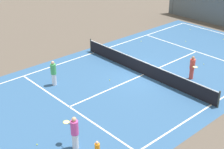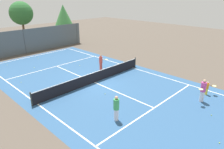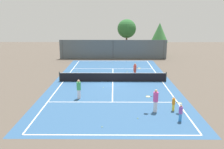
# 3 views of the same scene
# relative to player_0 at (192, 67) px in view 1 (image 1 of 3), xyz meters

# --- Properties ---
(ground_plane) EXTENTS (80.00, 80.00, 0.00)m
(ground_plane) POSITION_rel_player_0_xyz_m (-2.63, -1.96, -0.86)
(ground_plane) COLOR brown
(court_surface) EXTENTS (13.00, 25.00, 0.01)m
(court_surface) POSITION_rel_player_0_xyz_m (-2.63, -1.96, -0.86)
(court_surface) COLOR #2D5684
(court_surface) RESTS_ON ground_plane
(tennis_net) EXTENTS (11.90, 0.10, 1.10)m
(tennis_net) POSITION_rel_player_0_xyz_m (-2.63, -1.96, -0.35)
(tennis_net) COLOR #333833
(tennis_net) RESTS_ON ground_plane
(player_0) EXTENTS (0.87, 0.76, 1.67)m
(player_0) POSITION_rel_player_0_xyz_m (0.00, 0.00, 0.00)
(player_0) COLOR #E54C3F
(player_0) RESTS_ON ground_plane
(player_2) EXTENTS (0.37, 0.37, 1.71)m
(player_2) POSITION_rel_player_0_xyz_m (-5.58, -7.45, 0.02)
(player_2) COLOR silver
(player_2) RESTS_ON ground_plane
(player_3) EXTENTS (0.96, 0.42, 1.78)m
(player_3) POSITION_rel_player_0_xyz_m (0.63, -10.32, 0.06)
(player_3) COLOR silver
(player_3) RESTS_ON ground_plane
(tennis_ball_0) EXTENTS (0.07, 0.07, 0.07)m
(tennis_ball_0) POSITION_rel_player_0_xyz_m (-0.81, -11.60, -0.83)
(tennis_ball_0) COLOR #CCE533
(tennis_ball_0) RESTS_ON ground_plane
(tennis_ball_1) EXTENTS (0.07, 0.07, 0.07)m
(tennis_ball_1) POSITION_rel_player_0_xyz_m (-0.74, 2.70, -0.83)
(tennis_ball_1) COLOR #CCE533
(tennis_ball_1) RESTS_ON ground_plane
(tennis_ball_2) EXTENTS (0.07, 0.07, 0.07)m
(tennis_ball_2) POSITION_rel_player_0_xyz_m (-2.63, 8.65, -0.83)
(tennis_ball_2) COLOR #CCE533
(tennis_ball_2) RESTS_ON ground_plane
(tennis_ball_3) EXTENTS (0.07, 0.07, 0.07)m
(tennis_ball_3) POSITION_rel_player_0_xyz_m (-2.51, 2.80, -0.83)
(tennis_ball_3) COLOR #CCE533
(tennis_ball_3) RESTS_ON ground_plane
(tennis_ball_4) EXTENTS (0.07, 0.07, 0.07)m
(tennis_ball_4) POSITION_rel_player_0_xyz_m (-4.62, 5.71, -0.83)
(tennis_ball_4) COLOR #CCE533
(tennis_ball_4) RESTS_ON ground_plane
(tennis_ball_5) EXTENTS (0.07, 0.07, 0.07)m
(tennis_ball_5) POSITION_rel_player_0_xyz_m (-7.31, 2.78, -0.83)
(tennis_ball_5) COLOR #CCE533
(tennis_ball_5) RESTS_ON ground_plane
(tennis_ball_7) EXTENTS (0.07, 0.07, 0.07)m
(tennis_ball_7) POSITION_rel_player_0_xyz_m (-6.33, 8.77, -0.83)
(tennis_ball_7) COLOR #CCE533
(tennis_ball_7) RESTS_ON ground_plane
(tennis_ball_8) EXTENTS (0.07, 0.07, 0.07)m
(tennis_ball_8) POSITION_rel_player_0_xyz_m (-3.57, -4.34, -0.83)
(tennis_ball_8) COLOR #CCE533
(tennis_ball_8) RESTS_ON ground_plane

